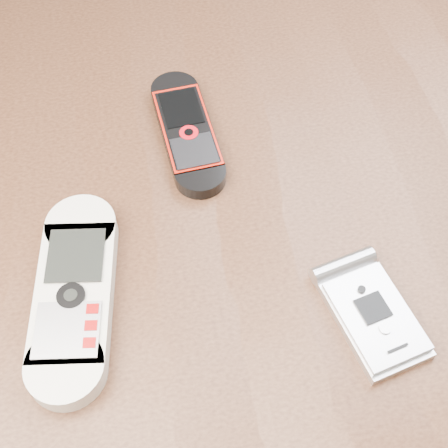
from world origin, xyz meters
TOP-DOWN VIEW (x-y plane):
  - table at (0.00, 0.00)m, footprint 1.20×0.80m
  - nokia_white at (-0.11, -0.04)m, footprint 0.08×0.18m
  - nokia_black_red at (-0.01, 0.11)m, footprint 0.06×0.15m
  - motorola_razr at (0.10, -0.10)m, footprint 0.07×0.11m

SIDE VIEW (x-z plane):
  - table at x=0.00m, z-range 0.27..1.02m
  - nokia_black_red at x=-0.01m, z-range 0.75..0.76m
  - motorola_razr at x=0.10m, z-range 0.75..0.77m
  - nokia_white at x=-0.11m, z-range 0.75..0.77m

